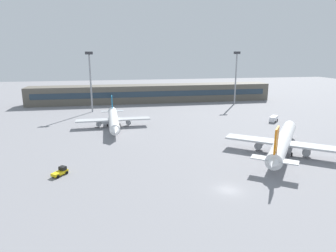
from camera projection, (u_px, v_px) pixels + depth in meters
name	position (u px, v px, depth m)	size (l,w,h in m)	color
ground_plane	(181.00, 135.00, 94.74)	(400.00, 400.00, 0.00)	gray
terminal_building	(153.00, 93.00, 156.68)	(125.48, 12.13, 9.00)	#5B564C
airplane_near	(283.00, 141.00, 77.17)	(28.59, 34.92, 10.31)	white
airplane_mid	(114.00, 120.00, 103.24)	(25.70, 36.96, 9.14)	white
baggage_tug_yellow	(61.00, 172.00, 63.16)	(3.37, 3.77, 1.75)	yellow
service_van_white	(274.00, 119.00, 112.15)	(5.04, 5.14, 2.08)	white
floodlight_tower_west	(236.00, 74.00, 147.64)	(3.20, 0.80, 25.94)	gray
floodlight_tower_east	(90.00, 78.00, 127.60)	(3.20, 0.80, 25.84)	gray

